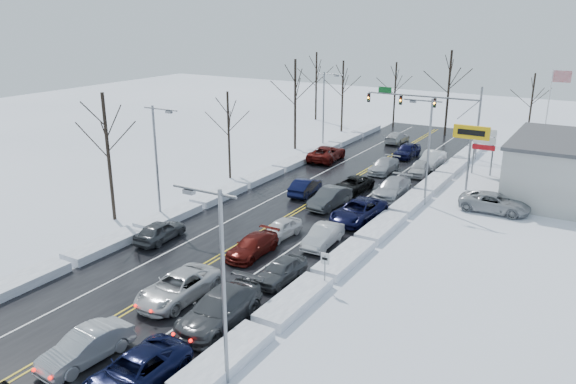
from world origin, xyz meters
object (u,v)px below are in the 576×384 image
Objects in this scene: flagpole at (550,109)px; oncoming_car_0 at (305,194)px; traffic_signal_mast at (434,106)px; tires_plus_sign at (471,137)px.

flagpole reaches higher than oncoming_car_0.
traffic_signal_mast reaches higher than tires_plus_sign.
traffic_signal_mast is 2.21× the size of tires_plus_sign.
traffic_signal_mast is 22.03m from oncoming_car_0.
flagpole is (11.72, 2.01, 0.45)m from traffic_signal_mast.
traffic_signal_mast is at bearing 120.46° from tires_plus_sign.
flagpole is 2.26× the size of oncoming_car_0.
tires_plus_sign is at bearing -59.54° from traffic_signal_mast.
oncoming_car_0 is (-12.10, -8.74, -4.99)m from tires_plus_sign.
traffic_signal_mast is 1.33× the size of flagpole.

